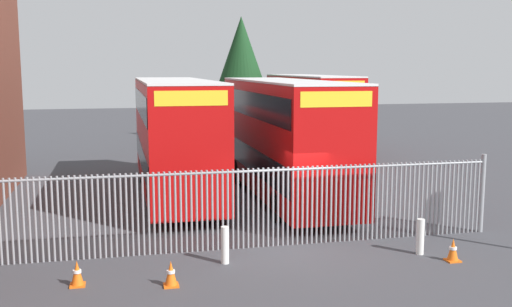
# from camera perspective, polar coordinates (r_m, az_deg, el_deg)

# --- Properties ---
(ground_plane) EXTENTS (100.00, 100.00, 0.00)m
(ground_plane) POSITION_cam_1_polar(r_m,az_deg,el_deg) (24.25, -2.15, -3.35)
(ground_plane) COLOR #3D3D42
(palisade_fence) EXTENTS (13.96, 0.14, 2.35)m
(palisade_fence) POSITION_cam_1_polar(r_m,az_deg,el_deg) (16.16, -0.03, -4.98)
(palisade_fence) COLOR gray
(palisade_fence) RESTS_ON ground
(double_decker_bus_near_gate) EXTENTS (2.54, 10.81, 4.42)m
(double_decker_bus_near_gate) POSITION_cam_1_polar(r_m,az_deg,el_deg) (22.06, 2.68, 1.86)
(double_decker_bus_near_gate) COLOR #B70C0C
(double_decker_bus_near_gate) RESTS_ON ground
(double_decker_bus_behind_fence_left) EXTENTS (2.54, 10.81, 4.42)m
(double_decker_bus_behind_fence_left) POSITION_cam_1_polar(r_m,az_deg,el_deg) (22.74, -7.80, 1.99)
(double_decker_bus_behind_fence_left) COLOR #B70C0C
(double_decker_bus_behind_fence_left) RESTS_ON ground
(double_decker_bus_behind_fence_right) EXTENTS (2.54, 10.81, 4.42)m
(double_decker_bus_behind_fence_right) POSITION_cam_1_polar(r_m,az_deg,el_deg) (35.03, 5.19, 4.21)
(double_decker_bus_behind_fence_right) COLOR #B70C0C
(double_decker_bus_behind_fence_right) RESTS_ON ground
(bollard_near_left) EXTENTS (0.20, 0.20, 0.95)m
(bollard_near_left) POSITION_cam_1_polar(r_m,az_deg,el_deg) (15.07, -2.99, -8.76)
(bollard_near_left) COLOR silver
(bollard_near_left) RESTS_ON ground
(bollard_center_front) EXTENTS (0.20, 0.20, 0.95)m
(bollard_center_front) POSITION_cam_1_polar(r_m,az_deg,el_deg) (16.34, 15.47, -7.69)
(bollard_center_front) COLOR silver
(bollard_center_front) RESTS_ON ground
(traffic_cone_by_gate) EXTENTS (0.34, 0.34, 0.59)m
(traffic_cone_by_gate) POSITION_cam_1_polar(r_m,az_deg,el_deg) (13.75, -8.16, -11.35)
(traffic_cone_by_gate) COLOR orange
(traffic_cone_by_gate) RESTS_ON ground
(traffic_cone_mid_forecourt) EXTENTS (0.34, 0.34, 0.59)m
(traffic_cone_mid_forecourt) POSITION_cam_1_polar(r_m,az_deg,el_deg) (16.06, 18.36, -8.79)
(traffic_cone_mid_forecourt) COLOR orange
(traffic_cone_mid_forecourt) RESTS_ON ground
(traffic_cone_near_kerb) EXTENTS (0.34, 0.34, 0.59)m
(traffic_cone_near_kerb) POSITION_cam_1_polar(r_m,az_deg,el_deg) (14.21, -16.77, -10.96)
(traffic_cone_near_kerb) COLOR orange
(traffic_cone_near_kerb) RESTS_ON ground
(tree_tall_back) EXTENTS (3.62, 3.62, 8.08)m
(tree_tall_back) POSITION_cam_1_polar(r_m,az_deg,el_deg) (38.39, -1.42, 9.14)
(tree_tall_back) COLOR #4C3823
(tree_tall_back) RESTS_ON ground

